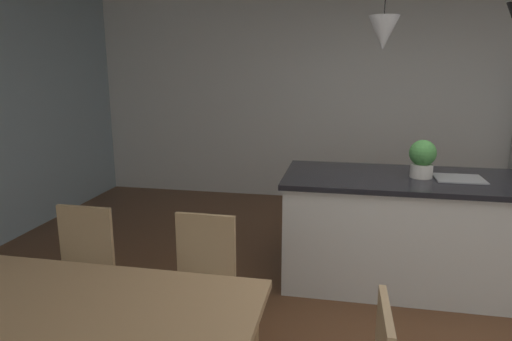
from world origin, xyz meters
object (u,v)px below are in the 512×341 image
at_px(chair_far_left, 77,272).
at_px(chair_far_right, 200,284).
at_px(potted_plant_on_island, 422,158).
at_px(kitchen_island, 430,231).
at_px(dining_table, 53,319).

relative_size(chair_far_left, chair_far_right, 1.00).
bearing_deg(potted_plant_on_island, kitchen_island, 0.00).
bearing_deg(chair_far_left, dining_table, -62.65).
height_order(chair_far_right, potted_plant_on_island, potted_plant_on_island).
bearing_deg(kitchen_island, dining_table, -133.50).
bearing_deg(dining_table, kitchen_island, 46.50).
distance_m(chair_far_left, potted_plant_on_island, 2.63).
bearing_deg(potted_plant_on_island, chair_far_right, -138.71).
relative_size(dining_table, kitchen_island, 0.78).
bearing_deg(dining_table, potted_plant_on_island, 48.06).
height_order(chair_far_left, potted_plant_on_island, potted_plant_on_island).
xyz_separation_m(dining_table, chair_far_right, (0.41, 0.79, -0.19)).
relative_size(chair_far_left, kitchen_island, 0.37).
relative_size(dining_table, chair_far_left, 2.09).
relative_size(dining_table, potted_plant_on_island, 6.11).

